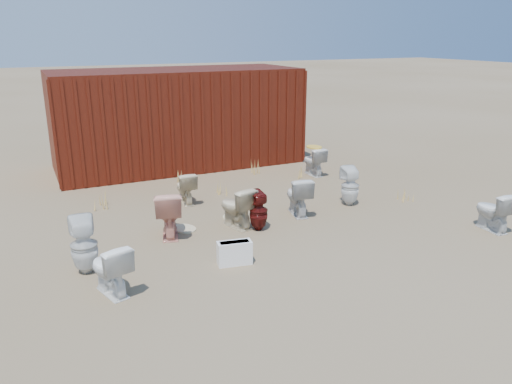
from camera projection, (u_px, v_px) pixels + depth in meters
name	position (u px, v px, depth m)	size (l,w,h in m)	color
ground	(271.00, 232.00, 8.47)	(100.00, 100.00, 0.00)	brown
shipping_container	(177.00, 118.00, 12.58)	(6.00, 2.40, 2.40)	#46100B
toilet_front_a	(110.00, 269.00, 6.38)	(0.39, 0.68, 0.70)	white
toilet_front_pink	(169.00, 213.00, 8.23)	(0.44, 0.77, 0.79)	#ED9F89
toilet_front_c	(298.00, 196.00, 9.22)	(0.41, 0.71, 0.73)	silver
toilet_front_maroon	(258.00, 211.00, 8.48)	(0.31, 0.32, 0.70)	#51100D
toilet_front_e	(493.00, 211.00, 8.48)	(0.38, 0.67, 0.69)	silver
toilet_back_a	(84.00, 245.00, 6.94)	(0.37, 0.38, 0.82)	white
toilet_back_beige_left	(185.00, 188.00, 9.85)	(0.36, 0.63, 0.64)	beige
toilet_back_beige_right	(236.00, 207.00, 8.62)	(0.40, 0.71, 0.72)	beige
toilet_back_yellowlid	(314.00, 161.00, 11.82)	(0.38, 0.66, 0.67)	silver
toilet_back_e	(350.00, 186.00, 9.73)	(0.35, 0.35, 0.77)	white
yellow_lid	(314.00, 147.00, 11.72)	(0.34, 0.43, 0.03)	gold
loose_tank	(235.00, 253.00, 7.26)	(0.50, 0.20, 0.35)	white
loose_lid_near	(234.00, 218.00, 9.12)	(0.38, 0.49, 0.02)	beige
loose_lid_far	(184.00, 229.00, 8.60)	(0.36, 0.47, 0.02)	beige
weed_clump_a	(101.00, 199.00, 9.65)	(0.36, 0.36, 0.34)	tan
weed_clump_b	(221.00, 189.00, 10.45)	(0.32, 0.32, 0.25)	tan
weed_clump_c	(301.00, 170.00, 11.70)	(0.36, 0.36, 0.32)	tan
weed_clump_d	(180.00, 177.00, 11.23)	(0.30, 0.30, 0.28)	tan
weed_clump_e	(255.00, 167.00, 11.98)	(0.34, 0.34, 0.34)	tan
weed_clump_f	(405.00, 196.00, 10.05)	(0.28, 0.28, 0.22)	tan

